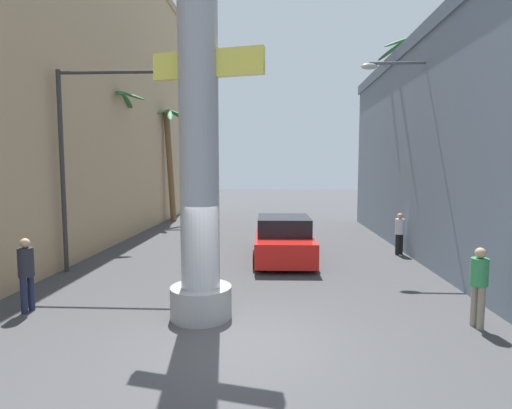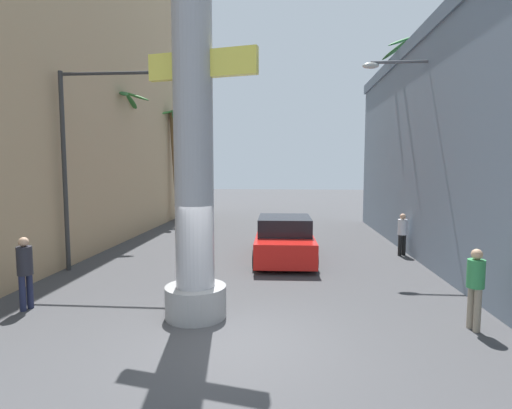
% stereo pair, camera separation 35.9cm
% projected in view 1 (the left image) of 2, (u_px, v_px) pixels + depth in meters
% --- Properties ---
extents(ground_plane, '(87.11, 87.11, 0.00)m').
position_uv_depth(ground_plane, '(261.00, 244.00, 17.37)').
color(ground_plane, '#424244').
extents(building_left, '(7.22, 23.75, 14.19)m').
position_uv_depth(building_left, '(37.00, 80.00, 17.38)').
color(building_left, tan).
rests_on(building_left, ground).
extents(neon_sign_pole, '(2.77, 1.35, 10.47)m').
position_uv_depth(neon_sign_pole, '(199.00, 109.00, 8.44)').
color(neon_sign_pole, '#9E9EA3').
rests_on(neon_sign_pole, ground).
extents(street_lamp, '(2.59, 0.28, 6.98)m').
position_uv_depth(street_lamp, '(421.00, 140.00, 13.65)').
color(street_lamp, '#59595E').
rests_on(street_lamp, ground).
extents(traffic_light_mast, '(5.18, 0.32, 6.30)m').
position_uv_depth(traffic_light_mast, '(109.00, 132.00, 12.28)').
color(traffic_light_mast, '#333333').
rests_on(traffic_light_mast, ground).
extents(car_lead, '(2.22, 5.24, 1.56)m').
position_uv_depth(car_lead, '(283.00, 239.00, 14.66)').
color(car_lead, black).
rests_on(car_lead, ground).
extents(palm_tree_far_left, '(3.13, 2.94, 6.86)m').
position_uv_depth(palm_tree_far_left, '(169.00, 150.00, 24.33)').
color(palm_tree_far_left, brown).
rests_on(palm_tree_far_left, ground).
extents(palm_tree_mid_right, '(3.00, 2.92, 9.06)m').
position_uv_depth(palm_tree_mid_right, '(406.00, 124.00, 17.62)').
color(palm_tree_mid_right, brown).
rests_on(palm_tree_mid_right, ground).
extents(palm_tree_mid_left, '(2.39, 2.35, 6.75)m').
position_uv_depth(palm_tree_mid_left, '(116.00, 155.00, 17.74)').
color(palm_tree_mid_left, brown).
rests_on(palm_tree_mid_left, ground).
extents(pedestrian_by_sign, '(0.40, 0.40, 1.68)m').
position_uv_depth(pedestrian_by_sign, '(479.00, 281.00, 8.20)').
color(pedestrian_by_sign, gray).
rests_on(pedestrian_by_sign, ground).
extents(pedestrian_curb_left, '(0.41, 0.41, 1.72)m').
position_uv_depth(pedestrian_curb_left, '(26.00, 269.00, 9.10)').
color(pedestrian_curb_left, '#1E233F').
rests_on(pedestrian_curb_left, ground).
extents(pedestrian_mid_right, '(0.46, 0.46, 1.59)m').
position_uv_depth(pedestrian_mid_right, '(400.00, 231.00, 15.16)').
color(pedestrian_mid_right, black).
rests_on(pedestrian_mid_right, ground).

